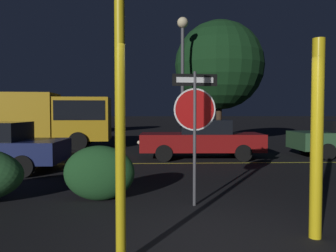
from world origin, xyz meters
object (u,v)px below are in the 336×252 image
(yellow_pole_left, at_px, (120,121))
(stop_sign, at_px, (195,112))
(passing_car_2, at_px, (202,139))
(street_lamp, at_px, (183,57))
(hedge_bush_1, at_px, (99,173))
(tree_0, at_px, (219,66))
(yellow_pole_right, at_px, (317,139))
(delivery_truck, at_px, (42,117))

(yellow_pole_left, bearing_deg, stop_sign, 64.49)
(passing_car_2, relative_size, street_lamp, 0.76)
(passing_car_2, xyz_separation_m, street_lamp, (-0.46, 3.12, 3.56))
(yellow_pole_left, relative_size, street_lamp, 0.54)
(stop_sign, distance_m, yellow_pole_left, 2.61)
(hedge_bush_1, xyz_separation_m, street_lamp, (2.40, 8.85, 3.74))
(stop_sign, bearing_deg, tree_0, 72.51)
(yellow_pole_right, relative_size, hedge_bush_1, 1.97)
(passing_car_2, relative_size, delivery_truck, 0.68)
(yellow_pole_left, distance_m, passing_car_2, 8.84)
(yellow_pole_left, xyz_separation_m, delivery_truck, (-5.02, 12.21, -0.15))
(stop_sign, xyz_separation_m, tree_0, (2.76, 11.72, 2.51))
(yellow_pole_right, xyz_separation_m, delivery_truck, (-7.63, 11.49, 0.13))
(yellow_pole_right, relative_size, tree_0, 0.41)
(yellow_pole_right, xyz_separation_m, hedge_bush_1, (-3.32, 2.08, -0.83))
(yellow_pole_right, height_order, passing_car_2, yellow_pole_right)
(hedge_bush_1, relative_size, delivery_truck, 0.20)
(yellow_pole_right, xyz_separation_m, street_lamp, (-0.92, 10.93, 2.91))
(hedge_bush_1, bearing_deg, stop_sign, -13.48)
(stop_sign, xyz_separation_m, yellow_pole_right, (1.49, -1.64, -0.38))
(stop_sign, height_order, hedge_bush_1, stop_sign)
(yellow_pole_left, bearing_deg, passing_car_2, 75.87)
(yellow_pole_left, xyz_separation_m, passing_car_2, (2.15, 8.53, -0.92))
(passing_car_2, relative_size, tree_0, 0.70)
(yellow_pole_left, height_order, passing_car_2, yellow_pole_left)
(stop_sign, height_order, delivery_truck, delivery_truck)
(stop_sign, xyz_separation_m, passing_car_2, (1.02, 6.17, -1.03))
(yellow_pole_right, height_order, tree_0, tree_0)
(yellow_pole_left, distance_m, street_lamp, 12.06)
(yellow_pole_left, bearing_deg, yellow_pole_right, 15.40)
(street_lamp, relative_size, tree_0, 0.92)
(hedge_bush_1, height_order, delivery_truck, delivery_truck)
(yellow_pole_left, height_order, delivery_truck, yellow_pole_left)
(passing_car_2, bearing_deg, yellow_pole_right, -175.09)
(street_lamp, bearing_deg, stop_sign, -93.45)
(passing_car_2, bearing_deg, delivery_truck, 64.34)
(passing_car_2, height_order, street_lamp, street_lamp)
(stop_sign, xyz_separation_m, yellow_pole_left, (-1.13, -2.36, -0.10))
(hedge_bush_1, relative_size, tree_0, 0.21)
(yellow_pole_left, relative_size, yellow_pole_right, 1.20)
(stop_sign, height_order, yellow_pole_left, yellow_pole_left)
(hedge_bush_1, distance_m, delivery_truck, 10.39)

